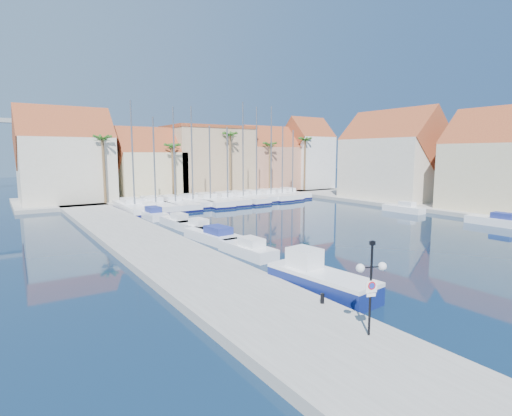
{
  "coord_description": "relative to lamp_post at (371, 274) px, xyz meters",
  "views": [
    {
      "loc": [
        -18.84,
        -15.49,
        7.34
      ],
      "look_at": [
        -1.39,
        10.96,
        3.0
      ],
      "focal_mm": 28.0,
      "sensor_mm": 36.0,
      "label": 1
    }
  ],
  "objects": [
    {
      "name": "building_3",
      "position": [
        32.35,
        52.87,
        2.96
      ],
      "size": [
        10.3,
        8.0,
        12.0
      ],
      "color": "tan",
      "rests_on": "shore_north"
    },
    {
      "name": "building_5",
      "position": [
        39.35,
        13.87,
        3.06
      ],
      "size": [
        9.0,
        12.3,
        12.5
      ],
      "color": "beige",
      "rests_on": "shore_east"
    },
    {
      "name": "building_4",
      "position": [
        41.35,
        51.87,
        4.06
      ],
      "size": [
        8.3,
        8.0,
        14.0
      ],
      "color": "silver",
      "rests_on": "shore_north"
    },
    {
      "name": "sailboat_4",
      "position": [
        14.2,
        41.73,
        -2.35
      ],
      "size": [
        3.69,
        11.59,
        11.16
      ],
      "rotation": [
        0.0,
        0.0,
        -0.06
      ],
      "color": "white",
      "rests_on": "ground"
    },
    {
      "name": "sailboat_8",
      "position": [
        25.23,
        42.28,
        -2.29
      ],
      "size": [
        2.75,
        9.89,
        14.59
      ],
      "rotation": [
        0.0,
        0.0,
        -0.01
      ],
      "color": "white",
      "rests_on": "ground"
    },
    {
      "name": "building_0",
      "position": [
        -2.65,
        52.87,
        3.62
      ],
      "size": [
        12.3,
        9.0,
        13.5
      ],
      "color": "beige",
      "rests_on": "shore_north"
    },
    {
      "name": "shore_north",
      "position": [
        17.35,
        53.87,
        -2.65
      ],
      "size": [
        54.0,
        16.0,
        0.5
      ],
      "primitive_type": "cube",
      "color": "gray",
      "rests_on": "ground"
    },
    {
      "name": "palm_1",
      "position": [
        11.35,
        47.87,
        5.23
      ],
      "size": [
        2.6,
        2.6,
        9.15
      ],
      "color": "brown",
      "rests_on": "shore_north"
    },
    {
      "name": "building_2",
      "position": [
        20.35,
        53.87,
        3.35
      ],
      "size": [
        14.2,
        10.2,
        11.5
      ],
      "color": "tan",
      "rests_on": "shore_north"
    },
    {
      "name": "palm_2",
      "position": [
        21.35,
        47.87,
        7.11
      ],
      "size": [
        2.6,
        2.6,
        11.15
      ],
      "color": "brown",
      "rests_on": "shore_north"
    },
    {
      "name": "motorboat_west_3",
      "position": [
        3.78,
        28.01,
        -2.39
      ],
      "size": [
        1.85,
        5.35,
        1.4
      ],
      "rotation": [
        0.0,
        0.0,
        0.03
      ],
      "color": "white",
      "rests_on": "ground"
    },
    {
      "name": "motorboat_east_1",
      "position": [
        31.36,
        21.56,
        -2.39
      ],
      "size": [
        1.85,
        5.24,
        1.4
      ],
      "rotation": [
        0.0,
        0.0,
        0.04
      ],
      "color": "white",
      "rests_on": "ground"
    },
    {
      "name": "lamp_post",
      "position": [
        0.0,
        0.0,
        0.0
      ],
      "size": [
        1.2,
        0.62,
        3.66
      ],
      "rotation": [
        0.0,
        0.0,
        -0.32
      ],
      "color": "black",
      "rests_on": "quay_west"
    },
    {
      "name": "motorboat_west_5",
      "position": [
        4.29,
        38.62,
        -2.39
      ],
      "size": [
        1.77,
        5.14,
        1.4
      ],
      "rotation": [
        0.0,
        0.0,
        -0.03
      ],
      "color": "white",
      "rests_on": "ground"
    },
    {
      "name": "sailboat_0",
      "position": [
        3.2,
        41.08,
        -2.32
      ],
      "size": [
        3.38,
        11.48,
        13.79
      ],
      "rotation": [
        0.0,
        0.0,
        -0.03
      ],
      "color": "white",
      "rests_on": "ground"
    },
    {
      "name": "quay_west",
      "position": [
        -1.65,
        19.37,
        -2.65
      ],
      "size": [
        6.0,
        77.0,
        0.5
      ],
      "primitive_type": "cube",
      "color": "gray",
      "rests_on": "ground"
    },
    {
      "name": "sailboat_9",
      "position": [
        27.48,
        42.29,
        -2.32
      ],
      "size": [
        2.55,
        9.17,
        11.69
      ],
      "rotation": [
        0.0,
        0.0,
        0.01
      ],
      "color": "white",
      "rests_on": "ground"
    },
    {
      "name": "sailboat_1",
      "position": [
        6.1,
        41.59,
        -2.35
      ],
      "size": [
        3.33,
        11.8,
        11.99
      ],
      "rotation": [
        0.0,
        0.0,
        -0.02
      ],
      "color": "white",
      "rests_on": "ground"
    },
    {
      "name": "sailboat_6",
      "position": [
        19.8,
        42.05,
        -2.31
      ],
      "size": [
        3.76,
        11.36,
        14.84
      ],
      "rotation": [
        0.0,
        0.0,
        0.07
      ],
      "color": "white",
      "rests_on": "ground"
    },
    {
      "name": "sailboat_7",
      "position": [
        22.54,
        42.37,
        -2.27
      ],
      "size": [
        2.9,
        9.13,
        14.35
      ],
      "rotation": [
        0.0,
        0.0,
        0.06
      ],
      "color": "white",
      "rests_on": "ground"
    },
    {
      "name": "motorboat_west_4",
      "position": [
        3.36,
        34.46,
        -2.39
      ],
      "size": [
        1.94,
        5.93,
        1.4
      ],
      "rotation": [
        0.0,
        0.0,
        0.01
      ],
      "color": "white",
      "rests_on": "ground"
    },
    {
      "name": "sailboat_3",
      "position": [
        11.55,
        41.86,
        -2.28
      ],
      "size": [
        3.06,
        9.1,
        13.69
      ],
      "rotation": [
        0.0,
        0.0,
        0.08
      ],
      "color": "white",
      "rests_on": "ground"
    },
    {
      "name": "building_6",
      "position": [
        39.35,
        29.87,
        3.62
      ],
      "size": [
        9.0,
        14.3,
        13.5
      ],
      "color": "beige",
      "rests_on": "shore_east"
    },
    {
      "name": "motorboat_west_1",
      "position": [
        3.64,
        19.61,
        -2.39
      ],
      "size": [
        2.69,
        6.76,
        1.4
      ],
      "rotation": [
        0.0,
        0.0,
        0.09
      ],
      "color": "white",
      "rests_on": "ground"
    },
    {
      "name": "motorboat_west_6",
      "position": [
        4.33,
        42.92,
        -2.39
      ],
      "size": [
        2.74,
        6.74,
        1.4
      ],
      "rotation": [
        0.0,
        0.0,
        0.1
      ],
      "color": "white",
      "rests_on": "ground"
    },
    {
      "name": "fishing_boat",
      "position": [
        2.6,
        5.65,
        -2.17
      ],
      "size": [
        2.76,
        6.46,
        2.19
      ],
      "rotation": [
        0.0,
        0.0,
        0.11
      ],
      "color": "navy",
      "rests_on": "ground"
    },
    {
      "name": "sailboat_2",
      "position": [
        8.7,
        41.34,
        -2.33
      ],
      "size": [
        3.43,
        11.39,
        13.35
      ],
      "rotation": [
        0.0,
        0.0,
        0.04
      ],
      "color": "white",
      "rests_on": "ground"
    },
    {
      "name": "palm_3",
      "position": [
        29.35,
        47.87,
        5.7
      ],
      "size": [
        2.6,
        2.6,
        9.65
      ],
      "color": "brown",
      "rests_on": "shore_north"
    },
    {
      "name": "sailboat_10",
      "position": [
        30.15,
        42.93,
        -2.31
      ],
      "size": [
        2.21,
        8.32,
        11.13
      ],
      "rotation": [
        0.0,
        0.0,
        0.0
      ],
      "color": "white",
      "rests_on": "ground"
    },
    {
      "name": "sailboat_5",
      "position": [
        16.94,
        41.58,
        -2.34
      ],
      "size": [
        3.01,
        10.46,
        11.08
      ],
      "rotation": [
        0.0,
        0.0,
        -0.03
      ],
      "color": "white",
      "rests_on": "ground"
    },
    {
      "name": "bollard",
      "position": [
        0.75,
        3.39,
        -2.17
      ],
      "size": [
        0.19,
        0.19,
        0.47
      ],
      "primitive_type": "cylinder",
      "color": "black",
      "rests_on": "quay_west"
    },
    {
      "name": "palm_4",
      "position": [
        37.35,
        47.87,
        6.65
      ],
      "size": [
        2.6,
        2.6,
        10.65
      ],
      "color": "brown",
      "rests_on": "shore_north"
    },
    {
      "name": "building_1",
      "position": [
        9.35,
        52.87,
        2.39
      ],
      "size": [
        10.3,
        8.0,
        11.0
      ],
      "color": "beige",
      "rests_on": "shore_north"
    },
    {
      "name": "motorboat_east_0",
      "position": [
        31.36,
        10.33,
        -2.39
      ],
      "size": [
        1.97,
        5.85,
        1.4
      ],
      "rotation": [
        0.0,
        0.0,
        0.02
      ],
      "color": "white",
      "rests_on": "ground"
    },
    {
      "name": "shore_east",
      "position": [
        39.35,
        20.87,
        -2.65
      ],
      "size": [
        12.0,
        60.0,
        0.5
      ],
      "primitive_type": "cube",
      "color": "gray",
      "rests_on": "ground"
    },
    {
      "name": "palm_0",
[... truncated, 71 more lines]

